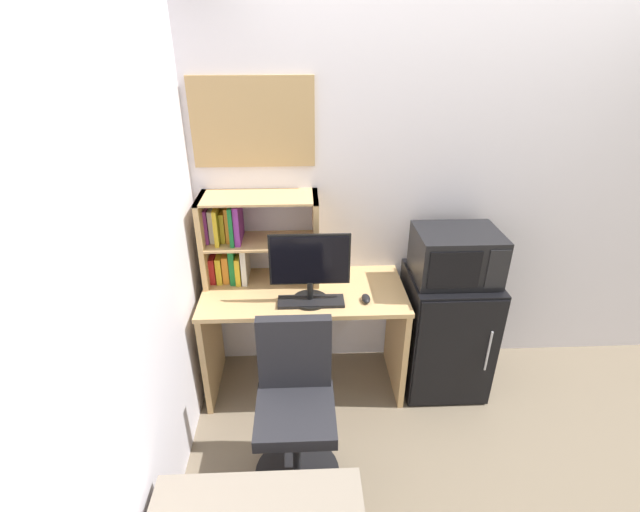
{
  "coord_description": "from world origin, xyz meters",
  "views": [
    {
      "loc": [
        -0.92,
        -2.71,
        2.21
      ],
      "look_at": [
        -0.82,
        -0.33,
        1.0
      ],
      "focal_mm": 25.3,
      "sensor_mm": 36.0,
      "label": 1
    }
  ],
  "objects": [
    {
      "name": "wall_back",
      "position": [
        0.4,
        0.02,
        1.3
      ],
      "size": [
        6.4,
        0.04,
        2.6
      ],
      "primitive_type": "cube",
      "color": "silver",
      "rests_on": "ground_plane"
    },
    {
      "name": "wall_left",
      "position": [
        -1.62,
        -1.6,
        1.3
      ],
      "size": [
        0.04,
        4.4,
        2.6
      ],
      "primitive_type": "cube",
      "color": "silver",
      "rests_on": "ground_plane"
    },
    {
      "name": "desk",
      "position": [
        -0.92,
        -0.3,
        0.52
      ],
      "size": [
        1.26,
        0.6,
        0.75
      ],
      "color": "tan",
      "rests_on": "ground_plane"
    },
    {
      "name": "hutch_bookshelf",
      "position": [
        -1.29,
        -0.13,
        1.04
      ],
      "size": [
        0.72,
        0.29,
        0.57
      ],
      "color": "tan",
      "rests_on": "desk"
    },
    {
      "name": "monitor",
      "position": [
        -0.88,
        -0.43,
        0.99
      ],
      "size": [
        0.47,
        0.22,
        0.44
      ],
      "color": "black",
      "rests_on": "desk"
    },
    {
      "name": "keyboard",
      "position": [
        -0.88,
        -0.45,
        0.76
      ],
      "size": [
        0.39,
        0.13,
        0.02
      ],
      "primitive_type": "cube",
      "color": "black",
      "rests_on": "desk"
    },
    {
      "name": "computer_mouse",
      "position": [
        -0.55,
        -0.44,
        0.77
      ],
      "size": [
        0.05,
        0.1,
        0.04
      ],
      "primitive_type": "ellipsoid",
      "color": "black",
      "rests_on": "desk"
    },
    {
      "name": "mini_fridge",
      "position": [
        0.01,
        -0.31,
        0.41
      ],
      "size": [
        0.53,
        0.54,
        0.83
      ],
      "color": "black",
      "rests_on": "ground_plane"
    },
    {
      "name": "microwave",
      "position": [
        0.01,
        -0.3,
        0.98
      ],
      "size": [
        0.5,
        0.39,
        0.31
      ],
      "color": "black",
      "rests_on": "mini_fridge"
    },
    {
      "name": "desk_chair",
      "position": [
        -0.97,
        -0.98,
        0.41
      ],
      "size": [
        0.46,
        0.46,
        0.93
      ],
      "color": "black",
      "rests_on": "ground_plane"
    },
    {
      "name": "wall_corkboard",
      "position": [
        -1.2,
        -0.01,
        1.72
      ],
      "size": [
        0.72,
        0.02,
        0.52
      ],
      "primitive_type": "cube",
      "color": "tan"
    }
  ]
}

